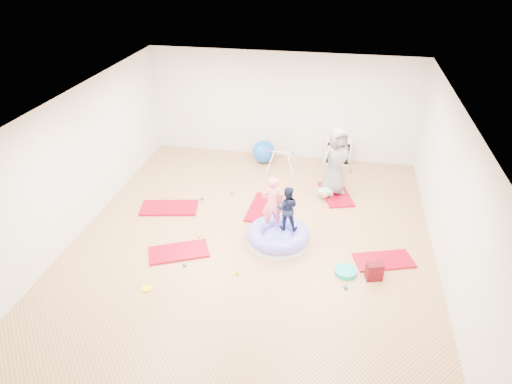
# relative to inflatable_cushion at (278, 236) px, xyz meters

# --- Properties ---
(room) EXTENTS (7.01, 8.01, 2.81)m
(room) POSITION_rel_inflatable_cushion_xyz_m (-0.51, 0.06, 1.25)
(room) COLOR tan
(room) RESTS_ON ground
(gym_mat_front_left) EXTENTS (1.25, 0.98, 0.05)m
(gym_mat_front_left) POSITION_rel_inflatable_cushion_xyz_m (-1.82, -0.68, -0.13)
(gym_mat_front_left) COLOR #B2021D
(gym_mat_front_left) RESTS_ON ground
(gym_mat_mid_left) EXTENTS (1.33, 0.85, 0.05)m
(gym_mat_mid_left) POSITION_rel_inflatable_cushion_xyz_m (-2.56, 0.80, -0.13)
(gym_mat_mid_left) COLOR #B2021D
(gym_mat_mid_left) RESTS_ON ground
(gym_mat_center_back) EXTENTS (0.68, 1.25, 0.05)m
(gym_mat_center_back) POSITION_rel_inflatable_cushion_xyz_m (-0.49, 1.20, -0.13)
(gym_mat_center_back) COLOR #B2021D
(gym_mat_center_back) RESTS_ON ground
(gym_mat_right) EXTENTS (1.18, 0.84, 0.04)m
(gym_mat_right) POSITION_rel_inflatable_cushion_xyz_m (2.02, -0.21, -0.13)
(gym_mat_right) COLOR #B2021D
(gym_mat_right) RESTS_ON ground
(gym_mat_rear_right) EXTENTS (0.91, 1.30, 0.05)m
(gym_mat_rear_right) POSITION_rel_inflatable_cushion_xyz_m (1.05, 2.12, -0.13)
(gym_mat_rear_right) COLOR #B2021D
(gym_mat_rear_right) RESTS_ON ground
(inflatable_cushion) EXTENTS (1.23, 1.23, 0.39)m
(inflatable_cushion) POSITION_rel_inflatable_cushion_xyz_m (0.00, 0.00, 0.00)
(inflatable_cushion) COLOR white
(inflatable_cushion) RESTS_ON ground
(child_pink) EXTENTS (0.47, 0.38, 1.12)m
(child_pink) POSITION_rel_inflatable_cushion_xyz_m (-0.14, 0.06, 0.77)
(child_pink) COLOR pink
(child_pink) RESTS_ON inflatable_cushion
(child_navy) EXTENTS (0.46, 0.37, 0.91)m
(child_navy) POSITION_rel_inflatable_cushion_xyz_m (0.14, 0.09, 0.66)
(child_navy) COLOR black
(child_navy) RESTS_ON inflatable_cushion
(adult_caregiver) EXTENTS (0.93, 0.85, 1.59)m
(adult_caregiver) POSITION_rel_inflatable_cushion_xyz_m (0.98, 2.17, 0.69)
(adult_caregiver) COLOR slate
(adult_caregiver) RESTS_ON gym_mat_rear_right
(infant) EXTENTS (0.37, 0.37, 0.22)m
(infant) POSITION_rel_inflatable_cushion_xyz_m (0.80, 1.92, 0.01)
(infant) COLOR #A2C4E2
(infant) RESTS_ON gym_mat_rear_right
(ball_pit_balls) EXTENTS (3.55, 2.89, 0.07)m
(ball_pit_balls) POSITION_rel_inflatable_cushion_xyz_m (-0.98, 0.27, -0.12)
(ball_pit_balls) COLOR green
(ball_pit_balls) RESTS_ON ground
(exercise_ball_blue) EXTENTS (0.60, 0.60, 0.60)m
(exercise_ball_blue) POSITION_rel_inflatable_cushion_xyz_m (-0.91, 3.53, 0.15)
(exercise_ball_blue) COLOR blue
(exercise_ball_blue) RESTS_ON ground
(exercise_ball_orange) EXTENTS (0.43, 0.43, 0.43)m
(exercise_ball_orange) POSITION_rel_inflatable_cushion_xyz_m (-0.83, 3.65, 0.06)
(exercise_ball_orange) COLOR #FF5C01
(exercise_ball_orange) RESTS_ON ground
(infant_play_gym) EXTENTS (0.74, 0.71, 0.57)m
(infant_play_gym) POSITION_rel_inflatable_cushion_xyz_m (-0.38, 3.05, 0.23)
(infant_play_gym) COLOR white
(infant_play_gym) RESTS_ON ground
(cube_shelf) EXTENTS (0.67, 0.33, 0.67)m
(cube_shelf) POSITION_rel_inflatable_cushion_xyz_m (1.02, 3.85, 0.18)
(cube_shelf) COLOR white
(cube_shelf) RESTS_ON ground
(balance_disc) EXTENTS (0.39, 0.39, 0.09)m
(balance_disc) POSITION_rel_inflatable_cushion_xyz_m (1.33, -0.70, -0.11)
(balance_disc) COLOR #0DAB9F
(balance_disc) RESTS_ON ground
(backpack) EXTENTS (0.32, 0.25, 0.33)m
(backpack) POSITION_rel_inflatable_cushion_xyz_m (1.82, -0.75, 0.01)
(backpack) COLOR #A50C1C
(backpack) RESTS_ON ground
(yellow_toy) EXTENTS (0.18, 0.18, 0.03)m
(yellow_toy) POSITION_rel_inflatable_cushion_xyz_m (-2.02, -1.75, -0.14)
(yellow_toy) COLOR #FFEA03
(yellow_toy) RESTS_ON ground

